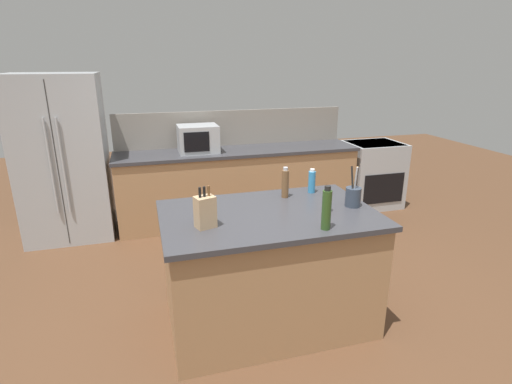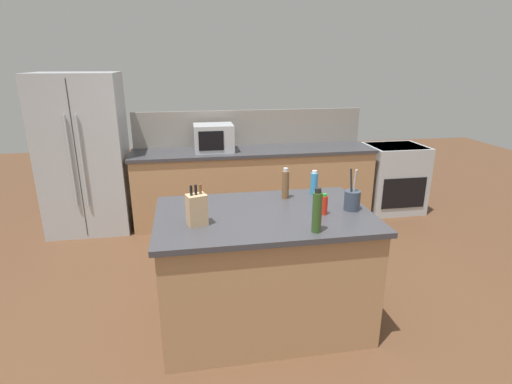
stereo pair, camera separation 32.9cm
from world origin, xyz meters
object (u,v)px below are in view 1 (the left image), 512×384
microwave (198,139)px  pepper_grinder (285,183)px  range_oven (372,174)px  utensil_crock (353,196)px  hot_sauce_bottle (328,202)px  olive_oil_bottle (327,209)px  knife_block (205,212)px  dish_soap_bottle (312,181)px  refrigerator (63,159)px

microwave → pepper_grinder: bearing=-76.8°
range_oven → utensil_crock: utensil_crock is taller
pepper_grinder → hot_sauce_bottle: bearing=-64.2°
microwave → olive_oil_bottle: 2.64m
knife_block → dish_soap_bottle: (1.00, 0.50, -0.01)m
utensil_crock → olive_oil_bottle: utensil_crock is taller
range_oven → refrigerator: bearing=179.3°
microwave → dish_soap_bottle: (0.71, -1.84, -0.07)m
refrigerator → microwave: (1.55, -0.05, 0.16)m
range_oven → dish_soap_bottle: 2.62m
utensil_crock → microwave: bearing=111.4°
refrigerator → microwave: bearing=-1.9°
range_oven → microwave: (-2.47, 0.00, 0.64)m
range_oven → dish_soap_bottle: dish_soap_bottle is taller
pepper_grinder → olive_oil_bottle: size_ratio=0.84×
utensil_crock → pepper_grinder: size_ratio=1.24×
knife_block → utensil_crock: size_ratio=0.91×
knife_block → pepper_grinder: (0.73, 0.44, 0.01)m
dish_soap_bottle → pepper_grinder: 0.27m
dish_soap_bottle → utensil_crock: bearing=-66.7°
knife_block → refrigerator: bearing=100.6°
knife_block → olive_oil_bottle: olive_oil_bottle is taller
utensil_crock → refrigerator: bearing=136.6°
microwave → utensil_crock: (0.88, -2.25, -0.08)m
microwave → dish_soap_bottle: microwave is taller
microwave → dish_soap_bottle: bearing=-69.0°
range_oven → hot_sauce_bottle: 2.99m
range_oven → utensil_crock: size_ratio=2.87×
utensil_crock → olive_oil_bottle: (-0.40, -0.35, 0.06)m
utensil_crock → dish_soap_bottle: size_ratio=1.53×
range_oven → dish_soap_bottle: (-1.77, -1.84, 0.57)m
refrigerator → knife_block: refrigerator is taller
range_oven → dish_soap_bottle: size_ratio=4.40×
refrigerator → dish_soap_bottle: refrigerator is taller
knife_block → dish_soap_bottle: size_ratio=1.39×
microwave → olive_oil_bottle: bearing=-79.4°
olive_oil_bottle → hot_sauce_bottle: bearing=61.9°
refrigerator → pepper_grinder: refrigerator is taller
dish_soap_bottle → hot_sauce_bottle: dish_soap_bottle is taller
dish_soap_bottle → olive_oil_bottle: olive_oil_bottle is taller
dish_soap_bottle → pepper_grinder: pepper_grinder is taller
olive_oil_bottle → dish_soap_bottle: bearing=73.4°
dish_soap_bottle → pepper_grinder: bearing=-168.1°
hot_sauce_bottle → olive_oil_bottle: bearing=-118.1°
refrigerator → utensil_crock: 3.35m
microwave → knife_block: bearing=-97.0°
refrigerator → range_oven: 4.05m
pepper_grinder → microwave: bearing=103.2°
olive_oil_bottle → hot_sauce_bottle: olive_oil_bottle is taller
refrigerator → hot_sauce_bottle: 3.22m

